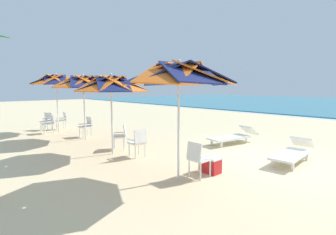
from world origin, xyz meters
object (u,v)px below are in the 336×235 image
(beach_umbrella_1, at_px, (111,85))
(plastic_chair_1, at_px, (138,141))
(plastic_chair_5, at_px, (62,120))
(beach_umbrella_3, at_px, (56,80))
(beach_umbrella_0, at_px, (179,75))
(plastic_chair_4, at_px, (49,123))
(plastic_chair_2, at_px, (121,135))
(plastic_chair_3, at_px, (87,125))
(sun_lounger_1, at_px, (293,152))
(cooler_box, at_px, (210,165))
(beach_umbrella_2, at_px, (83,83))
(sun_lounger_2, at_px, (233,136))
(plastic_chair_6, at_px, (47,120))
(plastic_chair_0, at_px, (198,157))

(beach_umbrella_1, xyz_separation_m, plastic_chair_1, (0.84, 0.40, -1.71))
(beach_umbrella_1, height_order, plastic_chair_5, beach_umbrella_1)
(beach_umbrella_3, bearing_deg, beach_umbrella_0, -0.96)
(beach_umbrella_0, xyz_separation_m, plastic_chair_4, (-8.18, -0.30, -1.91))
(plastic_chair_2, xyz_separation_m, plastic_chair_3, (-2.83, 0.05, 0.00))
(beach_umbrella_0, relative_size, sun_lounger_1, 1.26)
(beach_umbrella_0, bearing_deg, cooler_box, 77.79)
(plastic_chair_2, distance_m, plastic_chair_4, 4.87)
(beach_umbrella_2, xyz_separation_m, cooler_box, (5.98, 0.58, -2.11))
(beach_umbrella_1, bearing_deg, plastic_chair_2, 124.48)
(cooler_box, bearing_deg, plastic_chair_2, -174.33)
(plastic_chair_3, height_order, beach_umbrella_3, beach_umbrella_3)
(beach_umbrella_1, relative_size, cooler_box, 5.13)
(beach_umbrella_0, height_order, beach_umbrella_3, beach_umbrella_3)
(sun_lounger_2, bearing_deg, plastic_chair_3, -144.36)
(beach_umbrella_0, bearing_deg, plastic_chair_3, 174.35)
(beach_umbrella_0, distance_m, beach_umbrella_1, 3.02)
(plastic_chair_5, distance_m, cooler_box, 9.16)
(beach_umbrella_0, relative_size, plastic_chair_4, 3.17)
(beach_umbrella_0, relative_size, plastic_chair_6, 3.17)
(beach_umbrella_1, relative_size, beach_umbrella_3, 0.92)
(beach_umbrella_1, height_order, plastic_chair_2, beach_umbrella_1)
(plastic_chair_3, xyz_separation_m, sun_lounger_2, (4.96, 3.56, -0.22))
(plastic_chair_4, bearing_deg, plastic_chair_2, 10.29)
(plastic_chair_3, bearing_deg, plastic_chair_6, -167.33)
(beach_umbrella_0, relative_size, plastic_chair_3, 3.17)
(beach_umbrella_2, bearing_deg, plastic_chair_6, -173.23)
(beach_umbrella_0, distance_m, sun_lounger_1, 4.20)
(beach_umbrella_1, height_order, beach_umbrella_3, beach_umbrella_3)
(beach_umbrella_3, relative_size, plastic_chair_5, 3.21)
(beach_umbrella_2, xyz_separation_m, sun_lounger_1, (7.00, 3.07, -2.03))
(beach_umbrella_0, bearing_deg, plastic_chair_4, -177.91)
(beach_umbrella_1, distance_m, sun_lounger_1, 5.76)
(beach_umbrella_3, bearing_deg, plastic_chair_0, 1.98)
(plastic_chair_0, height_order, plastic_chair_3, same)
(plastic_chair_5, distance_m, sun_lounger_2, 8.50)
(plastic_chair_2, bearing_deg, beach_umbrella_3, -174.99)
(beach_umbrella_0, distance_m, beach_umbrella_2, 5.79)
(plastic_chair_2, xyz_separation_m, plastic_chair_4, (-4.79, -0.87, 0.00))
(plastic_chair_3, bearing_deg, plastic_chair_4, -154.94)
(plastic_chair_0, xyz_separation_m, sun_lounger_1, (1.01, 2.98, -0.22))
(plastic_chair_2, distance_m, cooler_box, 3.62)
(plastic_chair_5, bearing_deg, cooler_box, 2.30)
(beach_umbrella_3, xyz_separation_m, plastic_chair_6, (-0.97, -0.21, -1.94))
(cooler_box, bearing_deg, beach_umbrella_3, -174.71)
(plastic_chair_2, relative_size, plastic_chair_4, 1.00)
(plastic_chair_3, bearing_deg, beach_umbrella_0, -5.65)
(plastic_chair_0, height_order, beach_umbrella_3, beach_umbrella_3)
(plastic_chair_2, bearing_deg, cooler_box, 5.67)
(plastic_chair_3, distance_m, plastic_chair_4, 2.16)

